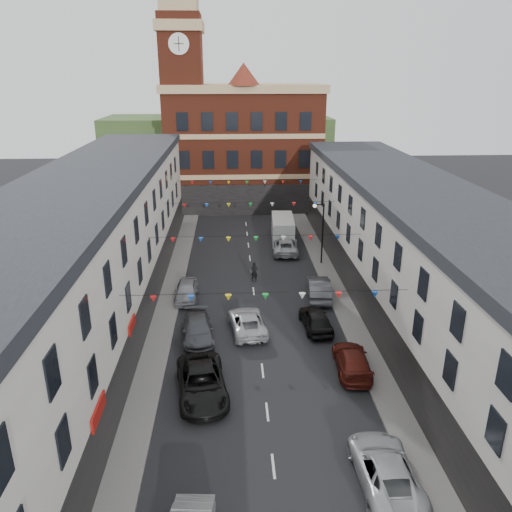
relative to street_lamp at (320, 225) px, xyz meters
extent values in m
plane|color=black|center=(-6.55, -14.00, -3.90)|extent=(160.00, 160.00, 0.00)
cube|color=#605E5B|center=(-13.45, -12.00, -3.83)|extent=(1.80, 64.00, 0.15)
cube|color=#605E5B|center=(0.35, -12.00, -3.83)|extent=(1.80, 64.00, 0.15)
cube|color=beige|center=(-18.35, -13.00, 1.10)|extent=(8.00, 56.00, 10.00)
cube|color=black|center=(-18.35, -13.00, 6.45)|extent=(8.40, 56.00, 0.70)
cube|color=black|center=(-14.30, -13.00, -2.30)|extent=(0.12, 56.00, 3.20)
cube|color=silver|center=(5.25, -13.00, 0.60)|extent=(8.00, 56.00, 9.00)
cube|color=black|center=(5.25, -13.00, 5.45)|extent=(8.40, 56.00, 0.70)
cube|color=black|center=(1.20, -13.00, -2.30)|extent=(0.12, 56.00, 3.20)
cube|color=maroon|center=(-6.55, 24.00, 3.60)|extent=(20.00, 12.00, 15.00)
cube|color=tan|center=(-6.55, 24.00, 11.60)|extent=(20.60, 12.60, 1.00)
cone|color=maroon|center=(-6.55, 19.00, 13.30)|extent=(4.00, 4.00, 2.60)
cube|color=maroon|center=(-14.05, 21.00, 8.10)|extent=(5.00, 5.00, 24.00)
cube|color=tan|center=(-14.05, 21.00, 18.60)|extent=(5.60, 5.60, 1.20)
cube|color=tan|center=(-14.05, 21.00, 20.70)|extent=(4.40, 4.40, 3.00)
cylinder|color=white|center=(-14.05, 18.45, 16.60)|extent=(2.40, 0.12, 2.40)
cube|color=#365226|center=(-10.55, 48.00, 1.10)|extent=(40.00, 14.00, 10.00)
cylinder|color=black|center=(0.25, 0.00, -0.90)|extent=(0.14, 0.14, 6.00)
cylinder|color=black|center=(-0.15, 0.00, 2.00)|extent=(0.90, 0.10, 0.10)
sphere|color=beige|center=(-0.60, 0.00, 1.90)|extent=(0.36, 0.36, 0.36)
imported|color=black|center=(-10.15, -20.27, -3.09)|extent=(3.45, 6.14, 1.62)
imported|color=#404348|center=(-10.76, -13.90, -3.17)|extent=(2.57, 5.25, 1.47)
imported|color=gray|center=(-12.05, -7.24, -3.16)|extent=(1.77, 4.38, 1.49)
imported|color=#AEB2B7|center=(-1.67, -27.25, -3.15)|extent=(2.57, 5.45, 1.51)
imported|color=#591911|center=(-1.05, -18.25, -3.20)|extent=(2.29, 5.00, 1.42)
imported|color=black|center=(-2.40, -12.82, -3.14)|extent=(2.16, 4.62, 1.53)
imported|color=#4E5056|center=(-1.28, -7.53, -3.08)|extent=(2.21, 5.14, 1.65)
imported|color=#AAADAF|center=(-2.84, 3.47, -3.15)|extent=(2.92, 5.59, 1.50)
imported|color=#B6B7BD|center=(-7.32, -12.81, -3.20)|extent=(2.96, 5.30, 1.40)
cube|color=silver|center=(-2.75, 7.38, -2.60)|extent=(2.58, 6.03, 2.62)
imported|color=black|center=(-6.39, -3.88, -3.01)|extent=(0.73, 0.57, 1.79)
camera|label=1|loc=(-8.30, -44.45, 13.40)|focal=35.00mm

